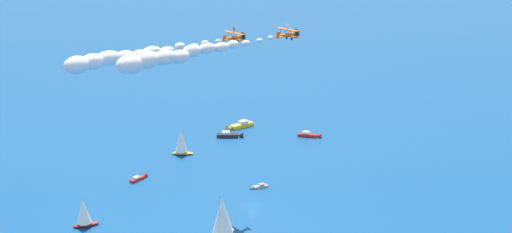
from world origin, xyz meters
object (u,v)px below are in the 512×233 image
motorboat_offshore (139,178)px  biplane_lead (234,37)px  sailboat_ahead (222,218)px  biplane_wingman (288,34)px  wingwalker_wingman (288,26)px  sailboat_outer_ring_b (84,213)px  motorboat_mid_cluster (231,135)px  motorboat_far_port (239,126)px  motorboat_outer_ring_c (258,187)px  motorboat_inshore (311,135)px  sailboat_far_stbd (181,142)px  wingwalker_lead (234,29)px

motorboat_offshore → biplane_lead: (8.64, 30.07, 45.10)m
sailboat_ahead → biplane_wingman: size_ratio=1.89×
biplane_wingman → wingwalker_wingman: (-0.03, -0.01, 2.15)m
sailboat_ahead → sailboat_outer_ring_b: (-2.77, -36.16, -1.62)m
motorboat_mid_cluster → wingwalker_wingman: 77.43m
motorboat_far_port → biplane_wingman: size_ratio=1.54×
motorboat_outer_ring_c → motorboat_inshore: bearing=161.9°
motorboat_mid_cluster → sailboat_outer_ring_b: sailboat_outer_ring_b is taller
sailboat_far_stbd → wingwalker_wingman: (37.35, 35.74, 46.14)m
sailboat_far_stbd → motorboat_outer_ring_c: 36.50m
motorboat_inshore → motorboat_offshore: size_ratio=1.41×
motorboat_offshore → sailboat_outer_ring_b: size_ratio=0.69×
sailboat_outer_ring_b → wingwalker_lead: bearing=121.1°
motorboat_far_port → sailboat_outer_ring_b: 85.11m
motorboat_far_port → wingwalker_lead: size_ratio=6.54×
motorboat_far_port → biplane_lead: bearing=5.8°
motorboat_inshore → motorboat_mid_cluster: (2.77, -27.79, 0.08)m
wingwalker_lead → biplane_wingman: (7.67, 14.40, 0.50)m
sailboat_far_stbd → motorboat_inshore: (-20.75, 41.87, -3.60)m
motorboat_far_port → motorboat_outer_ring_c: bearing=12.8°
sailboat_far_stbd → biplane_wingman: (37.37, 35.75, 43.99)m
biplane_lead → motorboat_mid_cluster: bearing=-171.3°
motorboat_outer_ring_c → biplane_lead: (5.75, -5.90, 45.16)m
biplane_lead → sailboat_far_stbd: bearing=-144.3°
wingwalker_wingman → motorboat_mid_cluster: bearing=-158.6°
motorboat_mid_cluster → wingwalker_wingman: bearing=21.4°
biplane_lead → wingwalker_lead: (-0.03, -0.01, 2.15)m
motorboat_mid_cluster → sailboat_outer_ring_b: bearing=-22.7°
motorboat_far_port → motorboat_outer_ring_c: motorboat_far_port is taller
sailboat_ahead → wingwalker_lead: bearing=179.4°
motorboat_mid_cluster → biplane_wingman: bearing=21.4°
motorboat_inshore → wingwalker_lead: size_ratio=5.54×
biplane_lead → motorboat_outer_ring_c: bearing=134.3°
motorboat_inshore → biplane_wingman: 75.37m
motorboat_far_port → biplane_wingman: biplane_wingman is taller
sailboat_far_stbd → motorboat_mid_cluster: (-17.98, 14.08, -3.51)m
motorboat_inshore → biplane_lead: (50.48, -20.51, 44.93)m
sailboat_far_stbd → sailboat_ahead: bearing=21.2°
sailboat_outer_ring_b → motorboat_outer_ring_c: bearing=123.2°
biplane_wingman → wingwalker_wingman: wingwalker_wingman is taller
motorboat_offshore → motorboat_outer_ring_c: motorboat_offshore is taller
motorboat_inshore → wingwalker_wingman: bearing=-6.0°
motorboat_outer_ring_c → sailboat_far_stbd: bearing=-131.3°
motorboat_mid_cluster → biplane_wingman: size_ratio=1.47×
motorboat_mid_cluster → motorboat_outer_ring_c: size_ratio=1.78×
biplane_lead → biplane_wingman: 16.51m
motorboat_mid_cluster → wingwalker_lead: bearing=8.7°
biplane_wingman → wingwalker_wingman: size_ratio=4.24×
motorboat_outer_ring_c → sailboat_outer_ring_b: bearing=-56.8°
motorboat_outer_ring_c → sailboat_ahead: bearing=-11.5°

